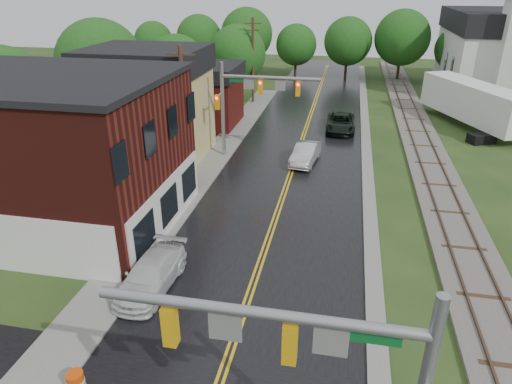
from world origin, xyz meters
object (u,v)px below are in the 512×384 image
(traffic_signal_far, at_px, (250,94))
(tree_left_b, at_px, (102,66))
(traffic_signal_near, at_px, (323,366))
(pickup_white, at_px, (151,275))
(utility_pole_b, at_px, (184,113))
(utility_pole_c, at_px, (253,59))
(tree_left_e, at_px, (239,55))
(sedan_silver, at_px, (306,154))
(church, at_px, (497,44))
(tree_left_a, at_px, (5,98))
(brick_building, at_px, (42,151))
(tree_left_c, at_px, (178,66))
(suv_dark, at_px, (341,123))
(semi_trailer, at_px, (473,102))

(traffic_signal_far, relative_size, tree_left_b, 0.76)
(traffic_signal_near, xyz_separation_m, pickup_white, (-7.87, 8.00, -4.28))
(utility_pole_b, height_order, pickup_white, utility_pole_b)
(utility_pole_c, bearing_deg, tree_left_e, 137.16)
(traffic_signal_far, relative_size, sedan_silver, 1.65)
(church, relative_size, tree_left_a, 2.31)
(church, height_order, traffic_signal_far, church)
(utility_pole_c, height_order, pickup_white, utility_pole_c)
(brick_building, height_order, tree_left_b, tree_left_b)
(sedan_silver, bearing_deg, utility_pole_c, 121.31)
(tree_left_e, bearing_deg, tree_left_c, -129.81)
(suv_dark, relative_size, sedan_silver, 1.22)
(church, bearing_deg, utility_pole_c, -160.03)
(church, bearing_deg, semi_trailer, -108.97)
(tree_left_a, bearing_deg, traffic_signal_far, 17.30)
(traffic_signal_near, height_order, traffic_signal_far, same)
(church, distance_m, traffic_signal_near, 54.32)
(tree_left_b, relative_size, sedan_silver, 2.18)
(sedan_silver, relative_size, semi_trailer, 0.35)
(brick_building, distance_m, tree_left_e, 31.12)
(utility_pole_c, height_order, sedan_silver, utility_pole_c)
(brick_building, height_order, suv_dark, brick_building)
(brick_building, height_order, traffic_signal_far, brick_building)
(tree_left_b, bearing_deg, utility_pole_c, 47.61)
(brick_building, xyz_separation_m, traffic_signal_near, (15.96, -13.00, 0.82))
(traffic_signal_far, height_order, utility_pole_b, utility_pole_b)
(tree_left_a, xyz_separation_m, pickup_white, (15.45, -11.90, -4.42))
(pickup_white, bearing_deg, utility_pole_b, 104.14)
(church, relative_size, traffic_signal_near, 2.72)
(church, xyz_separation_m, pickup_white, (-24.40, -43.74, -5.14))
(church, height_order, pickup_white, church)
(pickup_white, bearing_deg, brick_building, 151.08)
(brick_building, xyz_separation_m, tree_left_e, (3.64, 30.90, 0.66))
(traffic_signal_near, xyz_separation_m, tree_left_a, (-23.32, 19.90, 0.15))
(utility_pole_c, bearing_deg, traffic_signal_far, -78.91)
(brick_building, height_order, tree_left_a, tree_left_a)
(utility_pole_c, xyz_separation_m, semi_trailer, (21.72, -5.04, -2.35))
(brick_building, xyz_separation_m, suv_dark, (15.62, 20.35, -3.40))
(utility_pole_c, bearing_deg, sedan_silver, -66.27)
(suv_dark, bearing_deg, pickup_white, -107.16)
(semi_trailer, bearing_deg, traffic_signal_far, -146.96)
(traffic_signal_far, bearing_deg, brick_building, -126.92)
(tree_left_b, xyz_separation_m, tree_left_c, (4.00, 8.00, -1.21))
(tree_left_b, bearing_deg, sedan_silver, -15.54)
(brick_building, height_order, traffic_signal_near, brick_building)
(tree_left_c, bearing_deg, traffic_signal_far, -51.18)
(sedan_silver, bearing_deg, tree_left_e, 124.28)
(tree_left_c, bearing_deg, utility_pole_b, -68.51)
(utility_pole_b, relative_size, tree_left_e, 1.10)
(church, height_order, tree_left_a, church)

